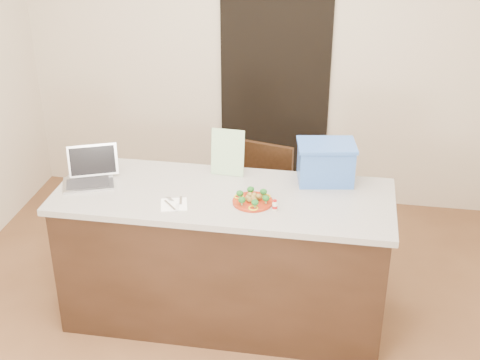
% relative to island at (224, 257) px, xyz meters
% --- Properties ---
extents(ground, '(4.00, 4.00, 0.00)m').
position_rel_island_xyz_m(ground, '(0.00, -0.25, -0.46)').
color(ground, brown).
rests_on(ground, ground).
extents(room_shell, '(4.00, 4.00, 4.00)m').
position_rel_island_xyz_m(room_shell, '(0.00, -0.25, 1.16)').
color(room_shell, white).
rests_on(room_shell, ground).
extents(doorway, '(0.90, 0.02, 2.00)m').
position_rel_island_xyz_m(doorway, '(0.10, 1.73, 0.54)').
color(doorway, black).
rests_on(doorway, ground).
extents(island, '(2.06, 0.76, 0.92)m').
position_rel_island_xyz_m(island, '(0.00, 0.00, 0.00)').
color(island, black).
rests_on(island, ground).
extents(plate, '(0.24, 0.24, 0.02)m').
position_rel_island_xyz_m(plate, '(0.19, -0.08, 0.47)').
color(plate, maroon).
rests_on(plate, island).
extents(meatballs, '(0.09, 0.10, 0.04)m').
position_rel_island_xyz_m(meatballs, '(0.19, -0.08, 0.49)').
color(meatballs, olive).
rests_on(meatballs, plate).
extents(broccoli, '(0.20, 0.20, 0.04)m').
position_rel_island_xyz_m(broccoli, '(0.19, -0.08, 0.51)').
color(broccoli, '#124515').
rests_on(broccoli, plate).
extents(pepper_rings, '(0.22, 0.21, 0.01)m').
position_rel_island_xyz_m(pepper_rings, '(0.19, -0.08, 0.48)').
color(pepper_rings, yellow).
rests_on(pepper_rings, plate).
extents(napkin, '(0.19, 0.19, 0.01)m').
position_rel_island_xyz_m(napkin, '(-0.26, -0.19, 0.46)').
color(napkin, white).
rests_on(napkin, island).
extents(fork, '(0.10, 0.16, 0.00)m').
position_rel_island_xyz_m(fork, '(-0.28, -0.17, 0.47)').
color(fork, silver).
rests_on(fork, napkin).
extents(knife, '(0.04, 0.18, 0.01)m').
position_rel_island_xyz_m(knife, '(-0.23, -0.20, 0.47)').
color(knife, silver).
rests_on(knife, napkin).
extents(yogurt_bottle, '(0.03, 0.03, 0.07)m').
position_rel_island_xyz_m(yogurt_bottle, '(0.33, -0.15, 0.48)').
color(yogurt_bottle, beige).
rests_on(yogurt_bottle, island).
extents(laptop, '(0.37, 0.35, 0.22)m').
position_rel_island_xyz_m(laptop, '(-0.85, 0.03, 0.52)').
color(laptop, '#A4A5A8').
rests_on(laptop, island).
extents(leaflet, '(0.22, 0.06, 0.30)m').
position_rel_island_xyz_m(leaflet, '(-0.02, 0.27, 0.61)').
color(leaflet, white).
rests_on(leaflet, island).
extents(blue_box, '(0.39, 0.31, 0.26)m').
position_rel_island_xyz_m(blue_box, '(0.60, 0.28, 0.59)').
color(blue_box, '#325FB7').
rests_on(blue_box, island).
extents(chair, '(0.47, 0.47, 0.88)m').
position_rel_island_xyz_m(chair, '(0.16, 0.76, 0.04)').
color(chair, black).
rests_on(chair, ground).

